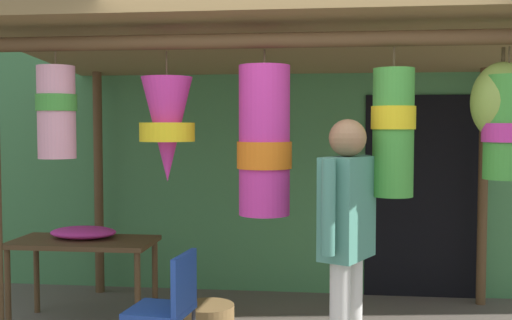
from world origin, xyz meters
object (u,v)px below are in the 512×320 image
Objects in this scene: display_table at (83,250)px; folding_chair at (170,302)px; shopper_by_bananas at (347,231)px; wicker_basket_by_table at (208,317)px; flower_heap_on_table at (84,232)px.

display_table is 1.41m from folding_chair.
shopper_by_bananas is at bearing -26.33° from display_table.
wicker_basket_by_table is (0.08, 0.95, -0.40)m from folding_chair.
display_table is at bearing 153.67° from shopper_by_bananas.
folding_chair is (1.01, -0.97, -0.13)m from display_table.
shopper_by_bananas is at bearing -43.99° from wicker_basket_by_table.
flower_heap_on_table reaches higher than display_table.
display_table is 2.47m from shopper_by_bananas.
flower_heap_on_table is 1.32× the size of wicker_basket_by_table.
shopper_by_bananas is at bearing -27.48° from flower_heap_on_table.
shopper_by_bananas reaches higher than wicker_basket_by_table.
display_table is 1.21m from wicker_basket_by_table.
display_table reaches higher than wicker_basket_by_table.
flower_heap_on_table is (-0.02, 0.06, 0.14)m from display_table.
folding_chair is at bearing -94.56° from wicker_basket_by_table.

